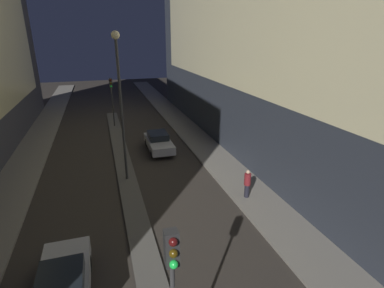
{
  "coord_description": "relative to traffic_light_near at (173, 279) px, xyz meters",
  "views": [
    {
      "loc": [
        -1.19,
        -1.02,
        8.99
      ],
      "look_at": [
        5.74,
        21.23,
        0.5
      ],
      "focal_mm": 28.0,
      "sensor_mm": 36.0,
      "label": 1
    }
  ],
  "objects": [
    {
      "name": "street_lamp",
      "position": [
        0.0,
        12.9,
        2.32
      ],
      "size": [
        0.48,
        0.48,
        9.13
      ],
      "color": "#383838",
      "rests_on": "median_strip"
    },
    {
      "name": "median_strip",
      "position": [
        0.0,
        14.05,
        -3.61
      ],
      "size": [
        1.19,
        34.72,
        0.11
      ],
      "color": "#56544F",
      "rests_on": "ground"
    },
    {
      "name": "traffic_light_mid",
      "position": [
        0.0,
        25.66,
        0.0
      ],
      "size": [
        0.32,
        0.42,
        4.87
      ],
      "color": "#383838",
      "rests_on": "median_strip"
    },
    {
      "name": "traffic_light_near",
      "position": [
        0.0,
        0.0,
        0.0
      ],
      "size": [
        0.32,
        0.42,
        4.87
      ],
      "color": "#383838",
      "rests_on": "median_strip"
    },
    {
      "name": "car_right_lane",
      "position": [
        3.07,
        17.6,
        -2.92
      ],
      "size": [
        1.79,
        4.45,
        1.46
      ],
      "color": "#B2B2B7",
      "rests_on": "ground"
    },
    {
      "name": "pedestrian_on_right_sidewalk",
      "position": [
        6.39,
        8.35,
        -2.63
      ],
      "size": [
        0.38,
        0.38,
        1.7
      ],
      "color": "black",
      "rests_on": "sidewalk_right"
    }
  ]
}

